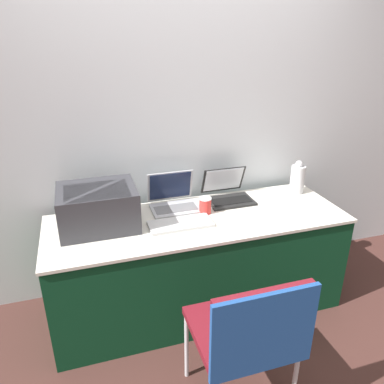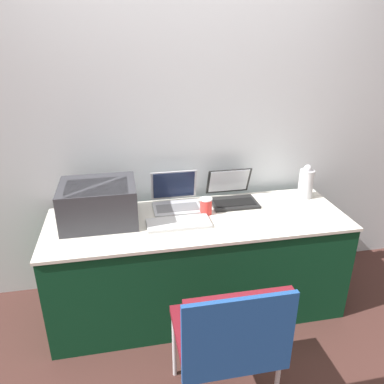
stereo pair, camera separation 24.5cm
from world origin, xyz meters
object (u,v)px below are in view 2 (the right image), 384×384
Objects in this scene: laptop_left at (176,199)px; metal_pitcher at (306,183)px; laptop_right at (232,195)px; external_keyboard at (179,223)px; coffee_cup at (206,206)px; printer at (99,202)px; chair at (230,336)px.

metal_pitcher is (0.97, -0.03, 0.06)m from laptop_left.
external_keyboard is (-0.44, -0.29, -0.04)m from laptop_right.
laptop_right is 2.91× the size of coffee_cup.
laptop_left is at bearing 140.07° from coffee_cup.
printer is at bearing 163.53° from external_keyboard.
printer reaches higher than laptop_left.
coffee_cup is 0.13× the size of chair.
laptop_right is 1.19m from chair.
chair is (0.10, -0.84, -0.16)m from external_keyboard.
laptop_left is 1.14m from chair.
laptop_left is 0.24m from coffee_cup.
external_keyboard is at bearing 96.92° from chair.
laptop_left is 0.37× the size of chair.
laptop_right is at bearing 32.77° from external_keyboard.
laptop_right is at bearing 73.13° from chair.
metal_pitcher is at bearing 13.95° from external_keyboard.
laptop_right is 1.28× the size of metal_pitcher.
external_keyboard is 1.59× the size of metal_pitcher.
laptop_right is at bearing 1.38° from laptop_left.
laptop_left reaches higher than external_keyboard.
printer reaches higher than coffee_cup.
external_keyboard is (0.50, -0.15, -0.13)m from printer.
printer is at bearing -166.09° from laptop_left.
metal_pitcher reaches higher than external_keyboard.
laptop_left reaches higher than coffee_cup.
coffee_cup is (0.18, -0.15, 0.00)m from laptop_left.
coffee_cup is (0.71, -0.02, -0.08)m from printer.
laptop_left is at bearing 13.91° from printer.
printer reaches higher than chair.
external_keyboard is 0.25m from coffee_cup.
laptop_right is at bearing 34.96° from coffee_cup.
laptop_left is 0.28m from external_keyboard.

